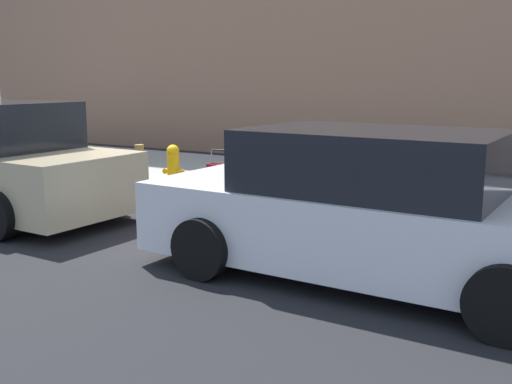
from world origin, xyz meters
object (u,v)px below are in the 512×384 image
(suitcase_teal_1, at_px, (344,192))
(parked_car_white_0, at_px, (371,211))
(fire_hydrant, at_px, (173,168))
(parking_meter, at_px, (457,161))
(suitcase_black_2, at_px, (313,191))
(suitcase_navy_0, at_px, (380,191))
(bollard_post, at_px, (140,168))
(suitcase_maroon_5, at_px, (220,181))
(suitcase_silver_3, at_px, (280,185))
(suitcase_red_4, at_px, (250,181))

(suitcase_teal_1, distance_m, parked_car_white_0, 2.41)
(fire_hydrant, relative_size, parked_car_white_0, 0.17)
(suitcase_teal_1, relative_size, parking_meter, 0.66)
(suitcase_teal_1, bearing_deg, suitcase_black_2, -7.88)
(suitcase_navy_0, xyz_separation_m, bollard_post, (4.15, 0.18, 0.03))
(suitcase_maroon_5, bearing_deg, fire_hydrant, 0.22)
(suitcase_silver_3, bearing_deg, suitcase_teal_1, 176.79)
(suitcase_navy_0, bearing_deg, bollard_post, 2.42)
(suitcase_red_4, xyz_separation_m, suitcase_maroon_5, (0.52, 0.07, -0.03))
(suitcase_navy_0, bearing_deg, suitcase_maroon_5, 0.47)
(suitcase_black_2, height_order, bollard_post, bollard_post)
(parking_meter, height_order, parked_car_white_0, parked_car_white_0)
(suitcase_maroon_5, relative_size, fire_hydrant, 0.98)
(suitcase_teal_1, distance_m, parking_meter, 1.57)
(suitcase_maroon_5, xyz_separation_m, parked_car_white_0, (-3.30, 2.15, 0.30))
(suitcase_teal_1, bearing_deg, suitcase_red_4, -4.60)
(suitcase_silver_3, xyz_separation_m, parked_car_white_0, (-2.21, 2.15, 0.27))
(suitcase_teal_1, height_order, parked_car_white_0, parked_car_white_0)
(bollard_post, bearing_deg, parked_car_white_0, 157.50)
(suitcase_navy_0, distance_m, parking_meter, 1.08)
(suitcase_black_2, xyz_separation_m, bollard_post, (3.15, 0.17, 0.11))
(suitcase_red_4, bearing_deg, suitcase_navy_0, 178.59)
(parking_meter, xyz_separation_m, parked_car_white_0, (0.28, 2.40, -0.24))
(suitcase_red_4, xyz_separation_m, fire_hydrant, (1.45, 0.08, 0.11))
(fire_hydrant, bearing_deg, parked_car_white_0, 153.06)
(suitcase_navy_0, height_order, suitcase_teal_1, suitcase_teal_1)
(suitcase_maroon_5, relative_size, bollard_post, 1.00)
(suitcase_black_2, relative_size, suitcase_red_4, 1.13)
(suitcase_red_4, bearing_deg, suitcase_teal_1, 175.40)
(suitcase_black_2, bearing_deg, parking_meter, -173.18)
(suitcase_navy_0, distance_m, suitcase_black_2, 1.00)
(suitcase_navy_0, xyz_separation_m, suitcase_silver_3, (1.54, 0.02, -0.05))
(suitcase_navy_0, bearing_deg, fire_hydrant, 0.40)
(suitcase_teal_1, xyz_separation_m, parking_meter, (-1.45, -0.30, 0.51))
(suitcase_red_4, distance_m, parked_car_white_0, 3.57)
(suitcase_black_2, bearing_deg, fire_hydrant, 0.37)
(suitcase_teal_1, relative_size, suitcase_black_2, 1.08)
(suitcase_navy_0, relative_size, bollard_post, 1.00)
(suitcase_maroon_5, distance_m, parked_car_white_0, 3.95)
(suitcase_silver_3, xyz_separation_m, fire_hydrant, (2.01, 0.01, 0.11))
(suitcase_teal_1, xyz_separation_m, fire_hydrant, (3.06, -0.05, 0.11))
(suitcase_red_4, distance_m, bollard_post, 2.06)
(suitcase_navy_0, relative_size, suitcase_black_2, 1.02)
(bollard_post, bearing_deg, suitcase_navy_0, -177.58)
(parking_meter, bearing_deg, suitcase_teal_1, 11.82)
(bollard_post, height_order, parked_car_white_0, parked_car_white_0)
(bollard_post, relative_size, parked_car_white_0, 0.17)
(suitcase_teal_1, xyz_separation_m, suitcase_silver_3, (1.05, -0.06, -0.00))
(suitcase_maroon_5, relative_size, parking_meter, 0.62)
(parking_meter, distance_m, parked_car_white_0, 2.43)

